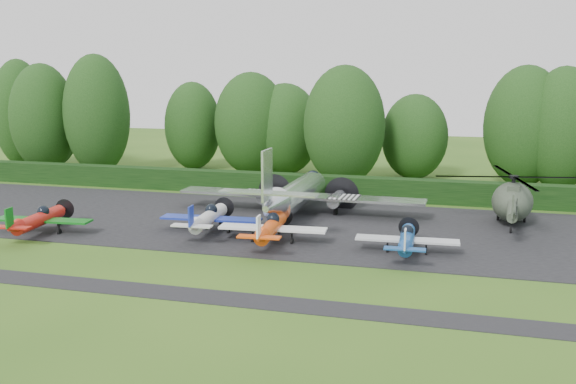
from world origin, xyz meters
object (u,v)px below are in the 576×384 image
(light_plane_blue, at_px, (407,239))
(helicopter, at_px, (513,198))
(transport_plane, at_px, (296,194))
(light_plane_white, at_px, (209,218))
(light_plane_red, at_px, (39,219))
(light_plane_orange, at_px, (271,227))

(light_plane_blue, relative_size, helicopter, 0.51)
(transport_plane, bearing_deg, helicopter, 5.51)
(light_plane_white, relative_size, light_plane_blue, 1.12)
(light_plane_red, relative_size, light_plane_white, 0.97)
(light_plane_red, height_order, light_plane_blue, light_plane_red)
(helicopter, bearing_deg, transport_plane, -177.63)
(helicopter, bearing_deg, light_plane_red, -163.50)
(light_plane_white, height_order, light_plane_blue, light_plane_white)
(transport_plane, height_order, light_plane_red, transport_plane)
(light_plane_red, height_order, light_plane_white, light_plane_white)
(transport_plane, bearing_deg, light_plane_white, -124.81)
(light_plane_orange, bearing_deg, light_plane_white, 167.16)
(light_plane_white, xyz_separation_m, light_plane_orange, (5.04, -1.56, -0.00))
(transport_plane, distance_m, helicopter, 16.26)
(transport_plane, height_order, light_plane_orange, transport_plane)
(light_plane_red, bearing_deg, light_plane_orange, 11.97)
(light_plane_white, xyz_separation_m, light_plane_blue, (13.88, -1.73, -0.12))
(transport_plane, relative_size, light_plane_blue, 2.95)
(light_plane_blue, xyz_separation_m, helicopter, (6.83, 10.29, 0.95))
(light_plane_white, bearing_deg, light_plane_red, -159.52)
(light_plane_white, distance_m, helicopter, 22.42)
(light_plane_blue, bearing_deg, light_plane_red, -173.54)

